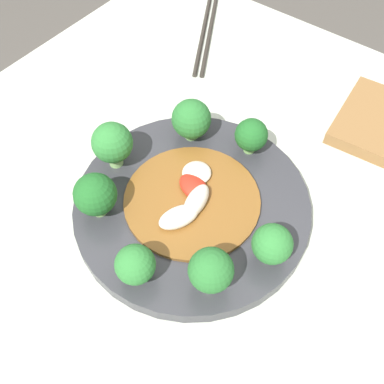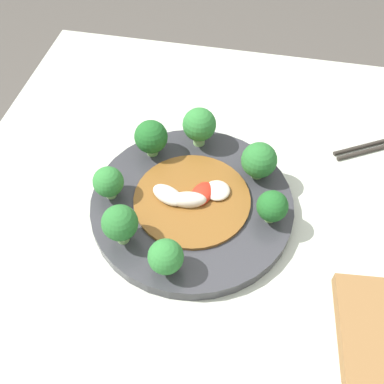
{
  "view_description": "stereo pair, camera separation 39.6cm",
  "coord_description": "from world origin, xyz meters",
  "px_view_note": "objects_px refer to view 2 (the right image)",
  "views": [
    {
      "loc": [
        0.15,
        -0.3,
        1.25
      ],
      "look_at": [
        -0.05,
        -0.04,
        0.8
      ],
      "focal_mm": 42.0,
      "sensor_mm": 36.0,
      "label": 1
    },
    {
      "loc": [
        0.35,
        0.04,
        1.31
      ],
      "look_at": [
        -0.05,
        -0.04,
        0.8
      ],
      "focal_mm": 42.0,
      "sensor_mm": 36.0,
      "label": 2
    }
  ],
  "objects_px": {
    "broccoli_north": "(272,206)",
    "plate": "(192,204)",
    "broccoli_south": "(108,182)",
    "broccoli_southwest": "(151,137)",
    "broccoli_southeast": "(120,223)",
    "broccoli_west": "(199,125)",
    "broccoli_east": "(166,257)",
    "stirfry_center": "(191,198)",
    "broccoli_northwest": "(259,160)"
  },
  "relations": [
    {
      "from": "broccoli_west",
      "to": "broccoli_south",
      "type": "relative_size",
      "value": 1.25
    },
    {
      "from": "broccoli_southwest",
      "to": "broccoli_north",
      "type": "bearing_deg",
      "value": 64.73
    },
    {
      "from": "plate",
      "to": "broccoli_east",
      "type": "height_order",
      "value": "broccoli_east"
    },
    {
      "from": "broccoli_southeast",
      "to": "plate",
      "type": "bearing_deg",
      "value": 136.97
    },
    {
      "from": "broccoli_north",
      "to": "stirfry_center",
      "type": "distance_m",
      "value": 0.12
    },
    {
      "from": "broccoli_west",
      "to": "broccoli_southeast",
      "type": "height_order",
      "value": "broccoli_west"
    },
    {
      "from": "broccoli_north",
      "to": "broccoli_southeast",
      "type": "height_order",
      "value": "broccoli_southeast"
    },
    {
      "from": "broccoli_west",
      "to": "broccoli_east",
      "type": "xyz_separation_m",
      "value": [
        0.24,
        0.0,
        -0.01
      ]
    },
    {
      "from": "broccoli_southeast",
      "to": "stirfry_center",
      "type": "bearing_deg",
      "value": 137.3
    },
    {
      "from": "broccoli_north",
      "to": "plate",
      "type": "bearing_deg",
      "value": -95.35
    },
    {
      "from": "broccoli_southeast",
      "to": "stirfry_center",
      "type": "height_order",
      "value": "broccoli_southeast"
    },
    {
      "from": "broccoli_west",
      "to": "broccoli_east",
      "type": "relative_size",
      "value": 1.21
    },
    {
      "from": "broccoli_west",
      "to": "broccoli_northwest",
      "type": "distance_m",
      "value": 0.11
    },
    {
      "from": "broccoli_north",
      "to": "broccoli_west",
      "type": "relative_size",
      "value": 0.78
    },
    {
      "from": "broccoli_east",
      "to": "broccoli_southwest",
      "type": "distance_m",
      "value": 0.21
    },
    {
      "from": "broccoli_north",
      "to": "broccoli_west",
      "type": "height_order",
      "value": "broccoli_west"
    },
    {
      "from": "broccoli_west",
      "to": "stirfry_center",
      "type": "height_order",
      "value": "broccoli_west"
    },
    {
      "from": "plate",
      "to": "broccoli_west",
      "type": "xyz_separation_m",
      "value": [
        -0.12,
        -0.01,
        0.05
      ]
    },
    {
      "from": "broccoli_east",
      "to": "broccoli_southwest",
      "type": "bearing_deg",
      "value": -160.47
    },
    {
      "from": "broccoli_east",
      "to": "stirfry_center",
      "type": "height_order",
      "value": "broccoli_east"
    },
    {
      "from": "plate",
      "to": "broccoli_northwest",
      "type": "relative_size",
      "value": 4.93
    },
    {
      "from": "broccoli_southwest",
      "to": "stirfry_center",
      "type": "xyz_separation_m",
      "value": [
        0.08,
        0.08,
        -0.03
      ]
    },
    {
      "from": "broccoli_northwest",
      "to": "broccoli_southeast",
      "type": "height_order",
      "value": "broccoli_southeast"
    },
    {
      "from": "broccoli_east",
      "to": "broccoli_northwest",
      "type": "bearing_deg",
      "value": 152.28
    },
    {
      "from": "broccoli_south",
      "to": "broccoli_southeast",
      "type": "relative_size",
      "value": 0.83
    },
    {
      "from": "broccoli_north",
      "to": "stirfry_center",
      "type": "xyz_separation_m",
      "value": [
        -0.01,
        -0.12,
        -0.02
      ]
    },
    {
      "from": "plate",
      "to": "broccoli_southeast",
      "type": "bearing_deg",
      "value": -43.03
    },
    {
      "from": "broccoli_southwest",
      "to": "stirfry_center",
      "type": "height_order",
      "value": "broccoli_southwest"
    },
    {
      "from": "broccoli_southeast",
      "to": "broccoli_southwest",
      "type": "distance_m",
      "value": 0.17
    },
    {
      "from": "plate",
      "to": "broccoli_north",
      "type": "bearing_deg",
      "value": 84.65
    },
    {
      "from": "broccoli_northwest",
      "to": "broccoli_north",
      "type": "bearing_deg",
      "value": 18.93
    },
    {
      "from": "broccoli_south",
      "to": "stirfry_center",
      "type": "bearing_deg",
      "value": 96.97
    },
    {
      "from": "broccoli_south",
      "to": "broccoli_east",
      "type": "height_order",
      "value": "broccoli_east"
    },
    {
      "from": "broccoli_southwest",
      "to": "stirfry_center",
      "type": "bearing_deg",
      "value": 44.48
    },
    {
      "from": "broccoli_west",
      "to": "broccoli_northwest",
      "type": "bearing_deg",
      "value": 63.32
    },
    {
      "from": "broccoli_west",
      "to": "broccoli_east",
      "type": "distance_m",
      "value": 0.24
    },
    {
      "from": "broccoli_west",
      "to": "broccoli_east",
      "type": "bearing_deg",
      "value": 0.49
    },
    {
      "from": "broccoli_south",
      "to": "broccoli_east",
      "type": "relative_size",
      "value": 0.97
    },
    {
      "from": "broccoli_northwest",
      "to": "broccoli_southwest",
      "type": "relative_size",
      "value": 0.98
    },
    {
      "from": "broccoli_south",
      "to": "broccoli_northwest",
      "type": "bearing_deg",
      "value": 111.65
    },
    {
      "from": "broccoli_south",
      "to": "broccoli_southeast",
      "type": "xyz_separation_m",
      "value": [
        0.07,
        0.04,
        0.01
      ]
    },
    {
      "from": "broccoli_northwest",
      "to": "broccoli_southwest",
      "type": "xyz_separation_m",
      "value": [
        -0.01,
        -0.17,
        0.0
      ]
    },
    {
      "from": "broccoli_north",
      "to": "broccoli_southwest",
      "type": "bearing_deg",
      "value": -115.27
    },
    {
      "from": "plate",
      "to": "broccoli_southwest",
      "type": "distance_m",
      "value": 0.12
    },
    {
      "from": "broccoli_north",
      "to": "broccoli_southwest",
      "type": "height_order",
      "value": "broccoli_southwest"
    },
    {
      "from": "broccoli_north",
      "to": "stirfry_center",
      "type": "relative_size",
      "value": 0.31
    },
    {
      "from": "broccoli_northwest",
      "to": "stirfry_center",
      "type": "relative_size",
      "value": 0.35
    },
    {
      "from": "broccoli_north",
      "to": "broccoli_northwest",
      "type": "height_order",
      "value": "broccoli_northwest"
    },
    {
      "from": "broccoli_south",
      "to": "broccoli_southwest",
      "type": "distance_m",
      "value": 0.1
    },
    {
      "from": "stirfry_center",
      "to": "broccoli_north",
      "type": "bearing_deg",
      "value": 84.64
    }
  ]
}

